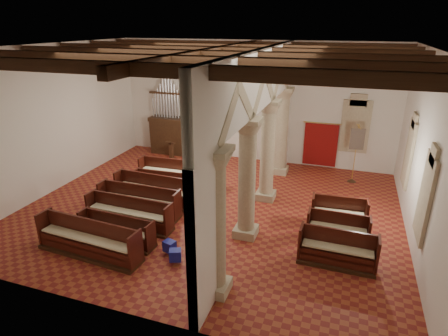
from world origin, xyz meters
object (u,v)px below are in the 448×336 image
Objects in this scene: processional_banner at (354,164)px; aisle_pew_0 at (337,254)px; lectern at (171,152)px; nave_pew_0 at (89,244)px; pipe_organ at (169,129)px.

aisle_pew_0 is (-0.32, -6.71, -0.47)m from processional_banner.
aisle_pew_0 is (8.69, -6.61, -0.09)m from lectern.
lectern is at bearing 103.21° from nave_pew_0.
nave_pew_0 is 1.58× the size of aisle_pew_0.
pipe_organ reaches higher than aisle_pew_0.
nave_pew_0 is at bearing -72.79° from lectern.
aisle_pew_0 is at bearing -104.91° from processional_banner.
pipe_organ is at bearing 141.29° from aisle_pew_0.
processional_banner reaches higher than aisle_pew_0.
pipe_organ is 9.69m from processional_banner.
pipe_organ is 4.00× the size of lectern.
nave_pew_0 reaches higher than aisle_pew_0.
processional_banner is at bearing -5.97° from pipe_organ.
processional_banner is at bearing 52.56° from nave_pew_0.
nave_pew_0 reaches higher than lectern.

